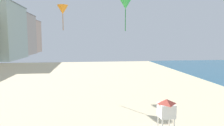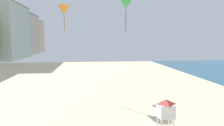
{
  "view_description": "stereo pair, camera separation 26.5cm",
  "coord_description": "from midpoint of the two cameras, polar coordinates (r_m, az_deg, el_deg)",
  "views": [
    {
      "loc": [
        3.9,
        -5.22,
        6.86
      ],
      "look_at": [
        6.24,
        13.71,
        4.74
      ],
      "focal_mm": 33.19,
      "sensor_mm": 36.0,
      "label": 1
    },
    {
      "loc": [
        4.16,
        -5.25,
        6.86
      ],
      "look_at": [
        6.24,
        13.71,
        4.74
      ],
      "focal_mm": 33.19,
      "sensor_mm": 36.0,
      "label": 2
    }
  ],
  "objects": [
    {
      "name": "boardwalk_hotel_distant",
      "position": [
        106.56,
        -24.92,
        7.18
      ],
      "size": [
        13.66,
        20.54,
        18.98
      ],
      "color": "#C6B29E",
      "rests_on": "ground"
    },
    {
      "name": "boardwalk_hotel_furthest",
      "position": [
        126.01,
        -22.08,
        6.79
      ],
      "size": [
        11.56,
        14.6,
        17.69
      ],
      "color": "beige",
      "rests_on": "ground"
    },
    {
      "name": "lifeguard_stand",
      "position": [
        16.08,
        14.28,
        -12.05
      ],
      "size": [
        1.1,
        1.1,
        2.55
      ],
      "rotation": [
        0.0,
        0.0,
        0.21
      ],
      "color": "white",
      "rests_on": "ground"
    },
    {
      "name": "kite_green_delta",
      "position": [
        23.08,
        3.39,
        16.2
      ],
      "size": [
        1.61,
        1.61,
        3.66
      ],
      "color": "green"
    },
    {
      "name": "kite_orange_delta",
      "position": [
        31.34,
        -13.68,
        14.08
      ],
      "size": [
        1.57,
        1.57,
        3.57
      ],
      "color": "orange"
    }
  ]
}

